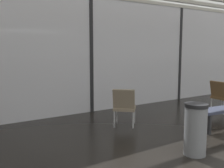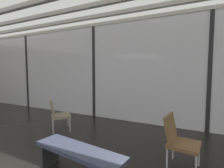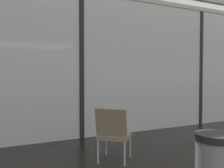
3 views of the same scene
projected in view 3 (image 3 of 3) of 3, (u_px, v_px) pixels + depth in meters
glass_curtain_wall at (81, 66)px, 5.49m from camera, size 14.00×0.08×3.13m
window_mullion_1 at (81, 66)px, 5.49m from camera, size 0.10×0.12×3.13m
window_mullion_2 at (200, 68)px, 7.08m from camera, size 0.10×0.12×3.13m
parked_airplane at (52, 53)px, 9.51m from camera, size 13.69×4.34×4.34m
lounge_chair_2 at (113, 131)px, 3.97m from camera, size 0.71×0.71×0.87m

